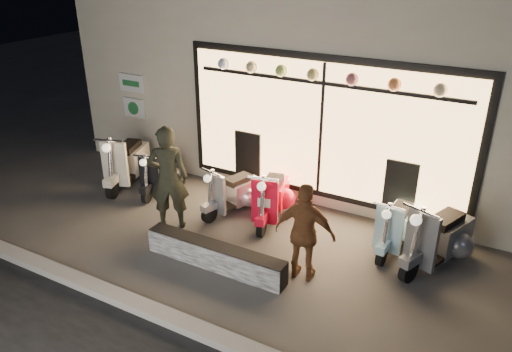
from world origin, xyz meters
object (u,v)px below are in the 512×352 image
at_px(scooter_red, 272,196).
at_px(woman, 305,233).
at_px(scooter_silver, 237,191).
at_px(man, 168,178).
at_px(graffiti_barrier, 215,256).

xyz_separation_m(scooter_red, woman, (1.27, -1.45, 0.35)).
xyz_separation_m(scooter_silver, scooter_red, (0.69, 0.10, 0.04)).
xyz_separation_m(scooter_red, man, (-1.39, -1.18, 0.52)).
relative_size(man, woman, 1.22).
height_order(scooter_silver, man, man).
distance_m(graffiti_barrier, scooter_red, 1.87).
height_order(graffiti_barrier, scooter_silver, scooter_silver).
height_order(graffiti_barrier, scooter_red, scooter_red).
bearing_deg(graffiti_barrier, woman, 17.58).
distance_m(scooter_red, man, 1.90).
height_order(scooter_silver, scooter_red, scooter_red).
distance_m(graffiti_barrier, woman, 1.47).
relative_size(scooter_silver, scooter_red, 0.91).
distance_m(graffiti_barrier, scooter_silver, 1.89).
bearing_deg(woman, graffiti_barrier, 10.90).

